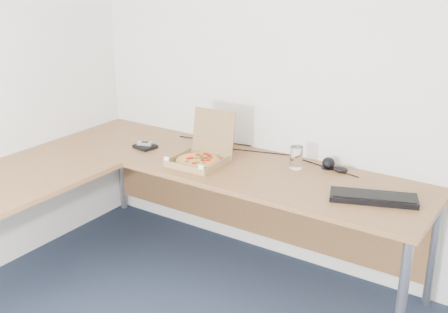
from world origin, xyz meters
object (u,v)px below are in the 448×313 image
Objects in this scene: keyboard at (373,198)px; desk at (142,178)px; pizza_box at (200,158)px; wallet at (145,147)px; drinking_glass at (296,158)px.

desk is at bearing 176.49° from keyboard.
desk is 0.38m from pizza_box.
desk is at bearing -42.42° from wallet.
keyboard is 1.54m from wallet.
keyboard is at bearing -19.42° from drinking_glass.
pizza_box is 0.77× the size of keyboard.
keyboard is 3.35× the size of wallet.
keyboard reaches higher than desk.
drinking_glass is 0.58m from keyboard.
drinking_glass reaches higher than wallet.
wallet is (-1.54, -0.03, -0.00)m from keyboard.
drinking_glass reaches higher than desk.
desk is 7.27× the size of pizza_box.
keyboard is at bearing 0.54° from pizza_box.
drinking_glass is 0.30× the size of keyboard.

